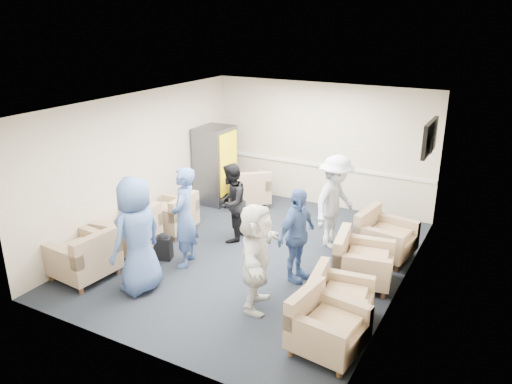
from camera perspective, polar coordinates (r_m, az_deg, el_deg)
The scene contains 25 objects.
floor at distance 8.89m, azimuth -0.18°, elevation -7.36°, with size 6.00×6.00×0.00m, color black.
ceiling at distance 8.03m, azimuth -0.20°, elevation 10.06°, with size 6.00×6.00×0.00m, color silver.
back_wall at distance 10.98m, azimuth 7.40°, elevation 5.32°, with size 5.00×0.02×2.70m, color beige.
front_wall at distance 6.11m, azimuth -13.95°, elevation -7.09°, with size 5.00×0.02×2.70m, color beige.
left_wall at distance 9.76m, azimuth -13.18°, elevation 3.14°, with size 0.02×6.00×2.70m, color beige.
right_wall at distance 7.56m, azimuth 16.67°, elevation -2.04°, with size 0.02×6.00×2.70m, color beige.
chair_rail at distance 11.09m, azimuth 7.26°, elevation 3.05°, with size 4.98×0.04×0.06m, color silver.
tv at distance 9.07m, azimuth 19.24°, elevation 5.87°, with size 0.10×1.00×0.58m.
armchair_left_near at distance 8.50m, azimuth -18.92°, elevation -7.16°, with size 0.97×0.97×0.72m.
armchair_left_mid at distance 9.16m, azimuth -14.14°, elevation -4.64°, with size 1.03×1.03×0.73m.
armchair_left_far at distance 9.85m, azimuth -9.53°, elevation -2.74°, with size 0.85×0.85×0.67m.
armchair_right_near at distance 6.54m, azimuth 7.81°, elevation -15.09°, with size 0.93×0.93×0.66m.
armchair_right_midnear at distance 7.13m, azimuth 9.27°, elevation -12.12°, with size 0.89×0.89×0.64m.
armchair_right_midfar at distance 8.10m, azimuth 11.81°, elevation -7.92°, with size 1.00×1.00×0.69m.
armchair_right_far at distance 9.03m, azimuth 14.28°, elevation -5.10°, with size 0.99×0.99×0.70m.
armchair_corner at distance 11.09m, azimuth -0.88°, elevation 0.26°, with size 1.26×1.26×0.72m.
vending_machine at distance 11.19m, azimuth -4.64°, elevation 3.10°, with size 0.70×0.82×1.72m.
backpack at distance 8.85m, azimuth -10.54°, elevation -6.04°, with size 0.33×0.28×0.49m.
pillow at distance 8.43m, azimuth -19.09°, elevation -6.03°, with size 0.44×0.33×0.13m, color white.
person_front_left at distance 7.70m, azimuth -13.43°, elevation -4.84°, with size 0.89×0.58×1.83m, color #3E5995.
person_mid_left at distance 8.37m, azimuth -8.20°, elevation -2.88°, with size 0.63×0.41×1.72m, color #3E5995.
person_back_left at distance 9.25m, azimuth -2.85°, elevation -1.23°, with size 0.73×0.57×1.49m, color black.
person_back_right at distance 9.07m, azimuth 9.03°, elevation -1.12°, with size 1.11×0.64×1.72m, color white.
person_mid_right at distance 7.87m, azimuth 4.68°, elevation -4.95°, with size 0.90×0.38×1.54m, color #3E5995.
person_front_right at distance 7.11m, azimuth 0.02°, elevation -7.45°, with size 1.49×0.47×1.60m, color silver.
Camera 1 is at (3.81, -6.94, 4.04)m, focal length 35.00 mm.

